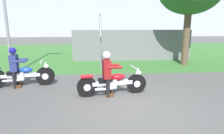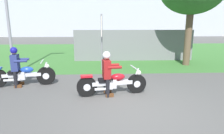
# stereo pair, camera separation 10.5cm
# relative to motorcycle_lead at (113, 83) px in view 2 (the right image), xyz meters

# --- Properties ---
(ground) EXTENTS (120.00, 120.00, 0.00)m
(ground) POSITION_rel_motorcycle_lead_xyz_m (0.46, -1.13, -0.38)
(ground) COLOR #565451
(grass_verge) EXTENTS (60.00, 12.00, 0.01)m
(grass_verge) POSITION_rel_motorcycle_lead_xyz_m (0.46, 8.50, -0.38)
(grass_verge) COLOR #3D7533
(grass_verge) RESTS_ON ground
(motorcycle_lead) EXTENTS (2.21, 0.70, 0.87)m
(motorcycle_lead) POSITION_rel_motorcycle_lead_xyz_m (0.00, 0.00, 0.00)
(motorcycle_lead) COLOR black
(motorcycle_lead) RESTS_ON ground
(rider_lead) EXTENTS (0.60, 0.52, 1.39)m
(rider_lead) POSITION_rel_motorcycle_lead_xyz_m (-0.17, -0.02, 0.43)
(rider_lead) COLOR black
(rider_lead) RESTS_ON ground
(motorcycle_follow) EXTENTS (2.28, 0.71, 0.89)m
(motorcycle_follow) POSITION_rel_motorcycle_lead_xyz_m (-3.17, 1.02, 0.02)
(motorcycle_follow) COLOR black
(motorcycle_follow) RESTS_ON ground
(rider_follow) EXTENTS (0.60, 0.52, 1.41)m
(rider_follow) POSITION_rel_motorcycle_lead_xyz_m (-3.34, 1.00, 0.44)
(rider_follow) COLOR black
(rider_follow) RESTS_ON ground
(sign_banner) EXTENTS (0.08, 0.60, 2.60)m
(sign_banner) POSITION_rel_motorcycle_lead_xyz_m (-0.34, 3.25, 1.34)
(sign_banner) COLOR gray
(sign_banner) RESTS_ON ground
(fence_segment) EXTENTS (7.00, 0.06, 1.80)m
(fence_segment) POSITION_rel_motorcycle_lead_xyz_m (1.55, 5.52, 0.52)
(fence_segment) COLOR slate
(fence_segment) RESTS_ON ground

